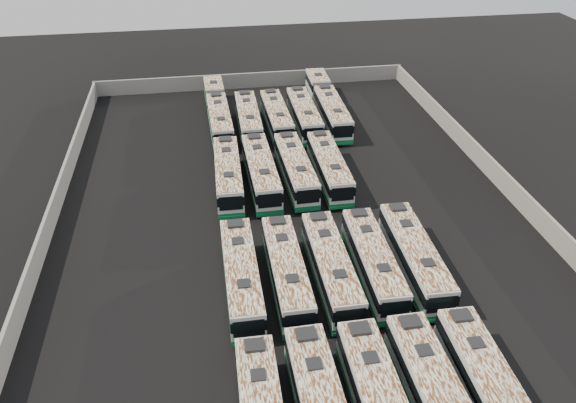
% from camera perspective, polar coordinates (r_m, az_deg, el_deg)
% --- Properties ---
extents(ground, '(140.00, 140.00, 0.00)m').
position_cam_1_polar(ground, '(52.83, 0.62, -2.42)').
color(ground, black).
rests_on(ground, ground).
extents(perimeter_wall, '(45.20, 73.20, 2.20)m').
position_cam_1_polar(perimeter_wall, '(52.21, 0.63, -1.43)').
color(perimeter_wall, slate).
rests_on(perimeter_wall, ground).
extents(bus_front_right, '(2.73, 12.44, 3.50)m').
position_cam_1_polar(bus_front_right, '(37.09, 14.94, -19.02)').
color(bus_front_right, beige).
rests_on(bus_front_right, ground).
extents(bus_front_far_right, '(2.83, 12.24, 3.44)m').
position_cam_1_polar(bus_front_far_right, '(38.52, 19.85, -17.73)').
color(bus_front_far_right, beige).
rests_on(bus_front_far_right, ground).
extents(bus_midfront_far_left, '(2.60, 12.12, 3.41)m').
position_cam_1_polar(bus_midfront_far_left, '(44.36, -4.76, -7.56)').
color(bus_midfront_far_left, beige).
rests_on(bus_midfront_far_left, ground).
extents(bus_midfront_left, '(2.54, 11.93, 3.36)m').
position_cam_1_polar(bus_midfront_left, '(44.69, -0.13, -7.12)').
color(bus_midfront_left, beige).
rests_on(bus_midfront_left, ground).
extents(bus_midfront_center, '(2.59, 12.10, 3.41)m').
position_cam_1_polar(bus_midfront_center, '(45.19, 4.39, -6.68)').
color(bus_midfront_center, beige).
rests_on(bus_midfront_center, ground).
extents(bus_midfront_right, '(2.73, 11.89, 3.34)m').
position_cam_1_polar(bus_midfront_right, '(46.19, 8.64, -6.06)').
color(bus_midfront_right, beige).
rests_on(bus_midfront_right, ground).
extents(bus_midfront_far_right, '(2.88, 12.27, 3.44)m').
position_cam_1_polar(bus_midfront_far_right, '(47.25, 12.72, -5.49)').
color(bus_midfront_far_right, beige).
rests_on(bus_midfront_far_right, ground).
extents(bus_midback_far_left, '(2.89, 12.25, 3.44)m').
position_cam_1_polar(bus_midback_far_left, '(57.79, -6.10, 2.75)').
color(bus_midback_far_left, beige).
rests_on(bus_midback_far_left, ground).
extents(bus_midback_left, '(2.82, 12.46, 3.50)m').
position_cam_1_polar(bus_midback_left, '(57.94, -2.76, 3.03)').
color(bus_midback_left, beige).
rests_on(bus_midback_left, ground).
extents(bus_midback_center, '(2.86, 12.21, 3.43)m').
position_cam_1_polar(bus_midback_center, '(58.47, 0.79, 3.32)').
color(bus_midback_center, beige).
rests_on(bus_midback_center, ground).
extents(bus_midback_right, '(2.61, 12.04, 3.39)m').
position_cam_1_polar(bus_midback_right, '(59.02, 4.20, 3.50)').
color(bus_midback_right, beige).
rests_on(bus_midback_right, ground).
extents(bus_back_far_left, '(2.88, 18.45, 3.34)m').
position_cam_1_polar(bus_back_far_left, '(72.82, -7.14, 9.12)').
color(bus_back_far_left, beige).
rests_on(bus_back_far_left, ground).
extents(bus_back_left, '(2.73, 12.04, 3.38)m').
position_cam_1_polar(bus_back_left, '(69.98, -4.04, 8.33)').
color(bus_back_left, beige).
rests_on(bus_back_left, ground).
extents(bus_back_center, '(2.68, 11.87, 3.34)m').
position_cam_1_polar(bus_back_center, '(70.54, -1.16, 8.59)').
color(bus_back_center, beige).
rests_on(bus_back_center, ground).
extents(bus_back_right, '(2.68, 12.30, 3.46)m').
position_cam_1_polar(bus_back_right, '(70.88, 1.65, 8.76)').
color(bus_back_right, beige).
rests_on(bus_back_right, ground).
extents(bus_back_far_right, '(3.05, 19.20, 3.47)m').
position_cam_1_polar(bus_back_far_right, '(74.59, 4.01, 9.93)').
color(bus_back_far_right, beige).
rests_on(bus_back_far_right, ground).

